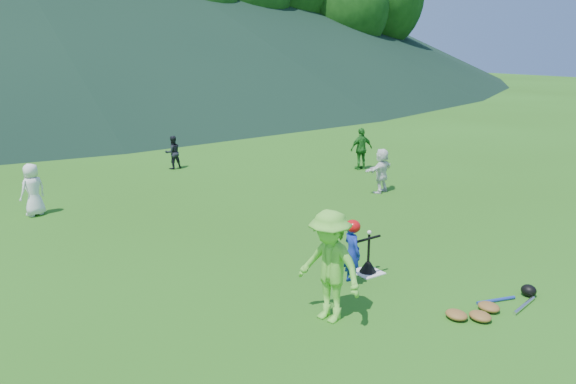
# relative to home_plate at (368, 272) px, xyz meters

# --- Properties ---
(ground) EXTENTS (120.00, 120.00, 0.00)m
(ground) POSITION_rel_home_plate_xyz_m (0.00, 0.00, -0.01)
(ground) COLOR #285A14
(ground) RESTS_ON ground
(home_plate) EXTENTS (0.45, 0.45, 0.02)m
(home_plate) POSITION_rel_home_plate_xyz_m (0.00, 0.00, 0.00)
(home_plate) COLOR silver
(home_plate) RESTS_ON ground
(baseball) EXTENTS (0.08, 0.08, 0.08)m
(baseball) POSITION_rel_home_plate_xyz_m (0.00, 0.00, 0.73)
(baseball) COLOR white
(baseball) RESTS_ON batting_tee
(batter_child) EXTENTS (0.32, 0.43, 1.07)m
(batter_child) POSITION_rel_home_plate_xyz_m (-0.52, -0.17, 0.53)
(batter_child) COLOR #172B9F
(batter_child) RESTS_ON ground
(adult_coach) EXTENTS (0.84, 1.17, 1.64)m
(adult_coach) POSITION_rel_home_plate_xyz_m (-1.61, -0.97, 0.81)
(adult_coach) COLOR #68C83A
(adult_coach) RESTS_ON ground
(fielder_a) EXTENTS (0.70, 0.59, 1.22)m
(fielder_a) POSITION_rel_home_plate_xyz_m (-4.15, 6.83, 0.60)
(fielder_a) COLOR silver
(fielder_a) RESTS_ON ground
(fielder_b) EXTENTS (0.52, 0.40, 1.05)m
(fielder_b) POSITION_rel_home_plate_xyz_m (0.46, 9.75, 0.52)
(fielder_b) COLOR black
(fielder_b) RESTS_ON ground
(fielder_c) EXTENTS (0.81, 0.42, 1.31)m
(fielder_c) POSITION_rel_home_plate_xyz_m (5.36, 6.39, 0.65)
(fielder_c) COLOR #216F21
(fielder_c) RESTS_ON ground
(fielder_d) EXTENTS (1.15, 0.62, 1.19)m
(fielder_d) POSITION_rel_home_plate_xyz_m (3.94, 3.94, 0.58)
(fielder_d) COLOR white
(fielder_d) RESTS_ON ground
(batting_tee) EXTENTS (0.30, 0.30, 0.68)m
(batting_tee) POSITION_rel_home_plate_xyz_m (0.00, 0.00, 0.12)
(batting_tee) COLOR black
(batting_tee) RESTS_ON home_plate
(batter_gear) EXTENTS (0.73, 0.26, 0.43)m
(batter_gear) POSITION_rel_home_plate_xyz_m (-0.50, -0.17, 0.96)
(batter_gear) COLOR red
(batter_gear) RESTS_ON ground
(equipment_pile) EXTENTS (1.80, 0.60, 0.19)m
(equipment_pile) POSITION_rel_home_plate_xyz_m (0.54, -2.10, 0.06)
(equipment_pile) COLOR olive
(equipment_pile) RESTS_ON ground
(outfield_fence) EXTENTS (70.07, 0.08, 1.33)m
(outfield_fence) POSITION_rel_home_plate_xyz_m (0.00, 28.00, 0.69)
(outfield_fence) COLOR gray
(outfield_fence) RESTS_ON ground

